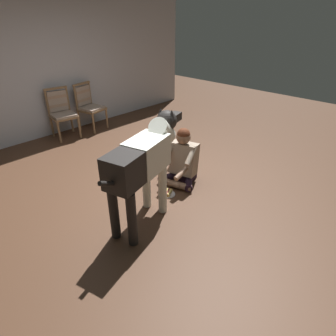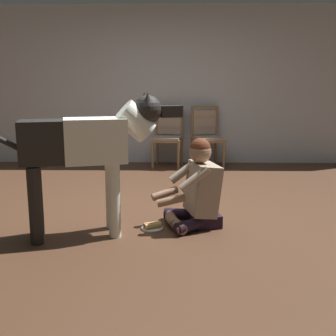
{
  "view_description": "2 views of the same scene",
  "coord_description": "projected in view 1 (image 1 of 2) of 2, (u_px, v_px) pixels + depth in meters",
  "views": [
    {
      "loc": [
        -2.43,
        -2.86,
        2.28
      ],
      "look_at": [
        -0.26,
        -0.79,
        0.61
      ],
      "focal_mm": 30.14,
      "sensor_mm": 36.0,
      "label": 1
    },
    {
      "loc": [
        0.19,
        -4.25,
        1.34
      ],
      "look_at": [
        0.12,
        -0.38,
        0.55
      ],
      "focal_mm": 44.28,
      "sensor_mm": 36.0,
      "label": 2
    }
  ],
  "objects": [
    {
      "name": "dining_chair_right_of_pair",
      "position": [
        88.0,
        104.0,
        6.05
      ],
      "size": [
        0.55,
        0.55,
        0.98
      ],
      "color": "brown",
      "rests_on": "ground"
    },
    {
      "name": "back_wall",
      "position": [
        43.0,
        70.0,
        5.45
      ],
      "size": [
        7.49,
        0.1,
        2.6
      ],
      "primitive_type": "cube",
      "color": "#B6B6BF",
      "rests_on": "ground"
    },
    {
      "name": "dining_chair_left_of_pair",
      "position": [
        61.0,
        111.0,
        5.66
      ],
      "size": [
        0.52,
        0.52,
        0.98
      ],
      "color": "brown",
      "rests_on": "ground"
    },
    {
      "name": "ground_plane",
      "position": [
        143.0,
        180.0,
        4.37
      ],
      "size": [
        12.96,
        12.96,
        0.0
      ],
      "primitive_type": "plane",
      "color": "#4A2E1F"
    },
    {
      "name": "large_dog",
      "position": [
        144.0,
        160.0,
        3.18
      ],
      "size": [
        1.56,
        0.58,
        1.27
      ],
      "color": "silver",
      "rests_on": "ground"
    },
    {
      "name": "person_sitting_on_floor",
      "position": [
        182.0,
        160.0,
        4.18
      ],
      "size": [
        0.68,
        0.58,
        0.84
      ],
      "color": "black",
      "rests_on": "ground"
    },
    {
      "name": "hot_dog_on_plate",
      "position": [
        168.0,
        193.0,
        4.0
      ],
      "size": [
        0.2,
        0.2,
        0.06
      ],
      "color": "white",
      "rests_on": "ground"
    }
  ]
}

